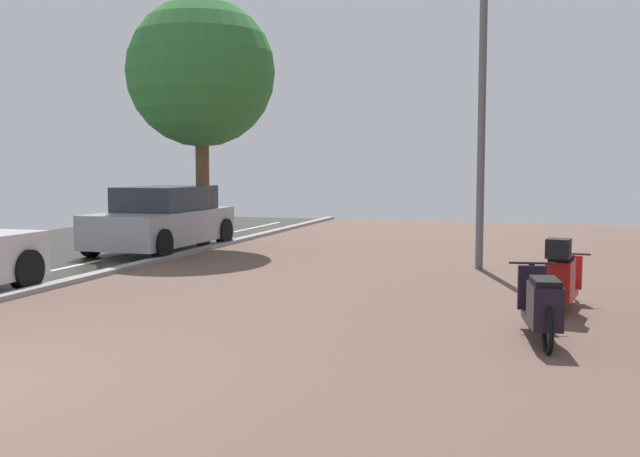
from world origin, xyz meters
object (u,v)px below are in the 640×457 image
Objects in this scene: scooter_far at (541,306)px; street_tree at (201,73)px; lamp_post at (483,71)px; parked_car_far at (163,220)px; scooter_mid at (562,278)px.

scooter_far is 11.13m from street_tree.
lamp_post is (-1.14, 5.54, 3.18)m from scooter_far.
parked_car_far reaches higher than scooter_far.
scooter_mid is at bearing -35.40° from street_tree.
scooter_mid reaches higher than scooter_far.
parked_car_far is (-8.17, 6.51, 0.29)m from scooter_far.
scooter_mid is 5.10m from lamp_post.
scooter_far is 0.32× the size of street_tree.
lamp_post is at bearing -15.38° from street_tree.
street_tree is at bearing 164.62° from lamp_post.
street_tree is at bearing 144.60° from scooter_mid.
scooter_mid is 1.78m from scooter_far.
parked_car_far is (-8.41, 4.75, 0.23)m from scooter_mid.
lamp_post is (-1.38, 3.79, 3.12)m from scooter_mid.
street_tree is (-6.44, 1.77, 0.41)m from lamp_post.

